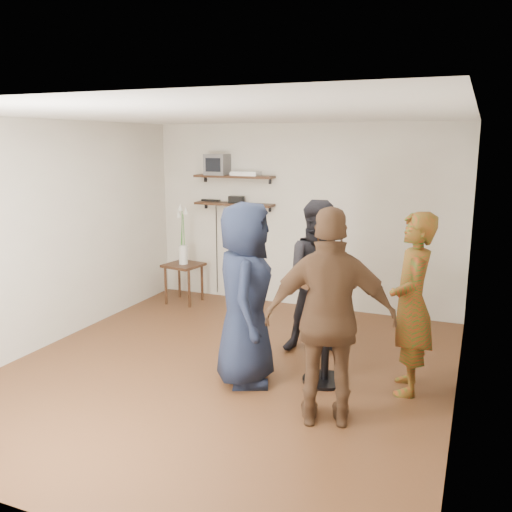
{
  "coord_description": "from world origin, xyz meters",
  "views": [
    {
      "loc": [
        2.33,
        -4.78,
        2.36
      ],
      "look_at": [
        0.17,
        0.4,
        1.16
      ],
      "focal_mm": 38.0,
      "sensor_mm": 36.0,
      "label": 1
    }
  ],
  "objects_px": {
    "crt_monitor": "(218,164)",
    "person_brown": "(330,319)",
    "person_plaid": "(411,304)",
    "side_table": "(184,270)",
    "drinks_table": "(326,317)",
    "radio": "(236,200)",
    "person_dark": "(321,278)",
    "dvd_deck": "(246,173)",
    "person_navy": "(245,294)"
  },
  "relations": [
    {
      "from": "crt_monitor",
      "to": "person_navy",
      "type": "xyz_separation_m",
      "value": [
        1.55,
        -2.54,
        -1.12
      ]
    },
    {
      "from": "crt_monitor",
      "to": "side_table",
      "type": "relative_size",
      "value": 0.55
    },
    {
      "from": "dvd_deck",
      "to": "person_navy",
      "type": "relative_size",
      "value": 0.22
    },
    {
      "from": "crt_monitor",
      "to": "person_brown",
      "type": "xyz_separation_m",
      "value": [
        2.52,
        -3.0,
        -1.09
      ]
    },
    {
      "from": "crt_monitor",
      "to": "person_dark",
      "type": "relative_size",
      "value": 0.18
    },
    {
      "from": "person_dark",
      "to": "person_navy",
      "type": "distance_m",
      "value": 1.13
    },
    {
      "from": "person_brown",
      "to": "person_plaid",
      "type": "bearing_deg",
      "value": -139.02
    },
    {
      "from": "dvd_deck",
      "to": "radio",
      "type": "height_order",
      "value": "dvd_deck"
    },
    {
      "from": "drinks_table",
      "to": "person_navy",
      "type": "xyz_separation_m",
      "value": [
        -0.74,
        -0.29,
        0.23
      ]
    },
    {
      "from": "crt_monitor",
      "to": "drinks_table",
      "type": "bearing_deg",
      "value": -44.56
    },
    {
      "from": "crt_monitor",
      "to": "person_dark",
      "type": "distance_m",
      "value": 2.77
    },
    {
      "from": "person_navy",
      "to": "person_brown",
      "type": "distance_m",
      "value": 1.08
    },
    {
      "from": "crt_monitor",
      "to": "person_brown",
      "type": "bearing_deg",
      "value": -49.99
    },
    {
      "from": "crt_monitor",
      "to": "person_plaid",
      "type": "height_order",
      "value": "crt_monitor"
    },
    {
      "from": "drinks_table",
      "to": "person_brown",
      "type": "distance_m",
      "value": 0.83
    },
    {
      "from": "crt_monitor",
      "to": "radio",
      "type": "distance_m",
      "value": 0.58
    },
    {
      "from": "drinks_table",
      "to": "person_dark",
      "type": "distance_m",
      "value": 0.81
    },
    {
      "from": "side_table",
      "to": "person_dark",
      "type": "relative_size",
      "value": 0.34
    },
    {
      "from": "crt_monitor",
      "to": "person_brown",
      "type": "height_order",
      "value": "crt_monitor"
    },
    {
      "from": "radio",
      "to": "side_table",
      "type": "relative_size",
      "value": 0.38
    },
    {
      "from": "side_table",
      "to": "person_plaid",
      "type": "relative_size",
      "value": 0.34
    },
    {
      "from": "side_table",
      "to": "person_dark",
      "type": "distance_m",
      "value": 2.66
    },
    {
      "from": "dvd_deck",
      "to": "side_table",
      "type": "height_order",
      "value": "dvd_deck"
    },
    {
      "from": "crt_monitor",
      "to": "person_plaid",
      "type": "relative_size",
      "value": 0.18
    },
    {
      "from": "person_brown",
      "to": "side_table",
      "type": "bearing_deg",
      "value": -59.22
    },
    {
      "from": "crt_monitor",
      "to": "person_dark",
      "type": "bearing_deg",
      "value": -36.75
    },
    {
      "from": "person_plaid",
      "to": "person_dark",
      "type": "height_order",
      "value": "same"
    },
    {
      "from": "crt_monitor",
      "to": "side_table",
      "type": "height_order",
      "value": "crt_monitor"
    },
    {
      "from": "person_plaid",
      "to": "person_brown",
      "type": "bearing_deg",
      "value": -40.98
    },
    {
      "from": "dvd_deck",
      "to": "person_dark",
      "type": "distance_m",
      "value": 2.41
    },
    {
      "from": "radio",
      "to": "person_dark",
      "type": "distance_m",
      "value": 2.38
    },
    {
      "from": "crt_monitor",
      "to": "dvd_deck",
      "type": "xyz_separation_m",
      "value": [
        0.45,
        0.0,
        -0.12
      ]
    },
    {
      "from": "radio",
      "to": "side_table",
      "type": "distance_m",
      "value": 1.3
    },
    {
      "from": "crt_monitor",
      "to": "drinks_table",
      "type": "height_order",
      "value": "crt_monitor"
    },
    {
      "from": "radio",
      "to": "person_plaid",
      "type": "height_order",
      "value": "person_plaid"
    },
    {
      "from": "crt_monitor",
      "to": "radio",
      "type": "height_order",
      "value": "crt_monitor"
    },
    {
      "from": "person_dark",
      "to": "dvd_deck",
      "type": "bearing_deg",
      "value": 116.35
    },
    {
      "from": "crt_monitor",
      "to": "person_navy",
      "type": "distance_m",
      "value": 3.18
    },
    {
      "from": "person_dark",
      "to": "person_navy",
      "type": "height_order",
      "value": "person_navy"
    },
    {
      "from": "radio",
      "to": "person_brown",
      "type": "bearing_deg",
      "value": -53.44
    },
    {
      "from": "side_table",
      "to": "person_plaid",
      "type": "height_order",
      "value": "person_plaid"
    },
    {
      "from": "crt_monitor",
      "to": "person_plaid",
      "type": "distance_m",
      "value": 3.9
    },
    {
      "from": "dvd_deck",
      "to": "person_plaid",
      "type": "bearing_deg",
      "value": -39.04
    },
    {
      "from": "dvd_deck",
      "to": "side_table",
      "type": "xyz_separation_m",
      "value": [
        -0.83,
        -0.41,
        -1.41
      ]
    },
    {
      "from": "drinks_table",
      "to": "person_brown",
      "type": "height_order",
      "value": "person_brown"
    },
    {
      "from": "dvd_deck",
      "to": "drinks_table",
      "type": "relative_size",
      "value": 0.38
    },
    {
      "from": "person_plaid",
      "to": "crt_monitor",
      "type": "bearing_deg",
      "value": -134.07
    },
    {
      "from": "radio",
      "to": "dvd_deck",
      "type": "bearing_deg",
      "value": 0.0
    },
    {
      "from": "person_plaid",
      "to": "person_dark",
      "type": "xyz_separation_m",
      "value": [
        -1.05,
        0.61,
        -0.0
      ]
    },
    {
      "from": "dvd_deck",
      "to": "crt_monitor",
      "type": "bearing_deg",
      "value": 180.0
    }
  ]
}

